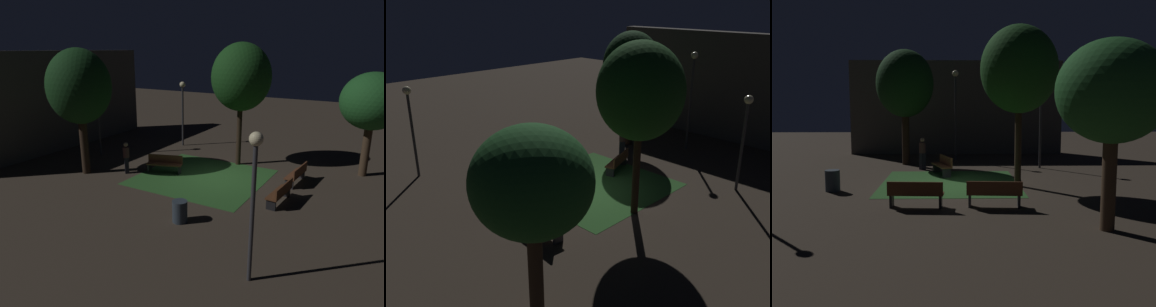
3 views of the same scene
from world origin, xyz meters
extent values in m
plane|color=#3D3328|center=(0.00, 0.00, 0.00)|extent=(60.00, 60.00, 0.00)
cube|color=#2D6028|center=(-0.21, 0.69, 0.01)|extent=(5.66, 5.90, 0.01)
cube|color=#512D19|center=(-1.27, -3.46, 0.45)|extent=(1.83, 0.61, 0.06)
cube|color=#512D19|center=(-1.29, -3.67, 0.68)|extent=(1.80, 0.19, 0.40)
cube|color=black|center=(-2.07, -3.41, 0.21)|extent=(0.11, 0.39, 0.42)
cube|color=black|center=(-0.48, -3.52, 0.21)|extent=(0.11, 0.39, 0.42)
cube|color=brown|center=(1.27, -3.46, 0.45)|extent=(1.83, 0.62, 0.06)
cube|color=brown|center=(1.26, -3.67, 0.68)|extent=(1.80, 0.20, 0.40)
cube|color=#2D2D33|center=(0.48, -3.40, 0.21)|extent=(0.11, 0.39, 0.42)
cube|color=#2D2D33|center=(2.07, -3.52, 0.21)|extent=(0.11, 0.39, 0.42)
cube|color=brown|center=(-0.61, 2.67, 0.45)|extent=(1.03, 1.86, 0.06)
cube|color=brown|center=(-0.41, 2.74, 0.68)|extent=(0.63, 1.73, 0.40)
cube|color=#2D2D33|center=(-0.36, 1.91, 0.21)|extent=(0.39, 0.20, 0.42)
cube|color=#2D2D33|center=(-0.86, 3.43, 0.21)|extent=(0.39, 0.20, 0.42)
cylinder|color=#2D2116|center=(-2.62, 6.08, 1.75)|extent=(0.40, 0.40, 3.50)
ellipsoid|color=#143816|center=(-2.62, 6.08, 4.34)|extent=(3.05, 3.05, 3.58)
cylinder|color=#2D2116|center=(2.54, -0.03, 1.92)|extent=(0.27, 0.27, 3.83)
ellipsoid|color=#194719|center=(2.54, -0.03, 4.68)|extent=(3.08, 3.08, 3.46)
cylinder|color=#423021|center=(4.06, -6.08, 1.44)|extent=(0.38, 0.38, 2.88)
ellipsoid|color=#1E5623|center=(4.06, -6.08, 3.70)|extent=(2.96, 2.96, 2.73)
cylinder|color=#333338|center=(4.37, 4.65, 1.89)|extent=(0.12, 0.12, 3.77)
sphere|color=#F4E5B2|center=(4.37, 4.65, 3.92)|extent=(0.36, 0.36, 0.36)
cylinder|color=#333338|center=(0.06, 7.71, 2.41)|extent=(0.12, 0.12, 4.82)
sphere|color=#F4E5B2|center=(0.06, 7.71, 4.97)|extent=(0.36, 0.36, 0.36)
cylinder|color=#333338|center=(-6.60, -4.28, 1.92)|extent=(0.12, 0.12, 3.83)
sphere|color=#F4E5B2|center=(-6.60, -4.28, 3.98)|extent=(0.36, 0.36, 0.36)
cylinder|color=#2D3842|center=(-4.68, -0.84, 0.41)|extent=(0.56, 0.56, 0.82)
cube|color=black|center=(-1.61, 4.28, 0.42)|extent=(0.34, 0.34, 0.84)
cylinder|color=#4C2D2D|center=(-1.61, 4.28, 1.10)|extent=(0.32, 0.32, 0.52)
sphere|color=tan|center=(-1.61, 4.28, 1.50)|extent=(0.22, 0.22, 0.22)
cube|color=#4C4742|center=(0.15, 10.90, 2.98)|extent=(13.53, 0.80, 5.96)
camera|label=1|loc=(-14.48, -7.11, 6.07)|focal=32.91mm
camera|label=2|loc=(11.05, -11.54, 7.68)|focal=39.06mm
camera|label=3|loc=(-0.05, -17.27, 3.47)|focal=40.56mm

